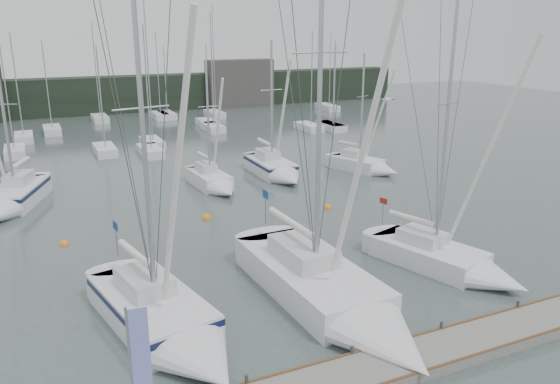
{
  "coord_description": "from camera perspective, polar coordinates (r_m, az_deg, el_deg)",
  "views": [
    {
      "loc": [
        -11.35,
        -18.28,
        11.44
      ],
      "look_at": [
        -0.64,
        5.0,
        3.74
      ],
      "focal_mm": 35.0,
      "sensor_mm": 36.0,
      "label": 1
    }
  ],
  "objects": [
    {
      "name": "far_building_right",
      "position": [
        83.98,
        -4.22,
        11.26
      ],
      "size": [
        10.0,
        3.0,
        7.0
      ],
      "primitive_type": "cube",
      "color": "#413F3C",
      "rests_on": "ground"
    },
    {
      "name": "sailboat_near_center",
      "position": [
        22.93,
        6.48,
        -11.54
      ],
      "size": [
        4.04,
        12.86,
        17.95
      ],
      "rotation": [
        0.0,
        0.0,
        0.04
      ],
      "color": "silver",
      "rests_on": "ground"
    },
    {
      "name": "seagull",
      "position": [
        25.86,
        11.12,
        9.48
      ],
      "size": [
        0.94,
        0.45,
        0.19
      ],
      "rotation": [
        0.0,
        0.0,
        0.27
      ],
      "color": "silver",
      "rests_on": "ground"
    },
    {
      "name": "sailboat_mid_d",
      "position": [
        43.51,
        -0.33,
        2.28
      ],
      "size": [
        2.65,
        7.87,
        11.44
      ],
      "rotation": [
        0.0,
        0.0,
        -0.01
      ],
      "color": "silver",
      "rests_on": "ground"
    },
    {
      "name": "buoy_b",
      "position": [
        36.39,
        4.98,
        -1.66
      ],
      "size": [
        0.54,
        0.54,
        0.54
      ],
      "primitive_type": "sphere",
      "color": "orange",
      "rests_on": "ground"
    },
    {
      "name": "sailboat_mid_e",
      "position": [
        45.71,
        9.2,
        2.67
      ],
      "size": [
        4.31,
        6.54,
        10.29
      ],
      "rotation": [
        0.0,
        0.0,
        0.38
      ],
      "color": "silver",
      "rests_on": "ground"
    },
    {
      "name": "dock",
      "position": [
        20.78,
        13.84,
        -16.58
      ],
      "size": [
        24.0,
        2.0,
        0.4
      ],
      "primitive_type": "cube",
      "color": "#63635E",
      "rests_on": "ground"
    },
    {
      "name": "buoy_a",
      "position": [
        34.57,
        -7.69,
        -2.76
      ],
      "size": [
        0.61,
        0.61,
        0.61
      ],
      "primitive_type": "sphere",
      "color": "orange",
      "rests_on": "ground"
    },
    {
      "name": "mast_forest",
      "position": [
        63.01,
        -18.66,
        5.83
      ],
      "size": [
        59.87,
        26.58,
        14.89
      ],
      "color": "silver",
      "rests_on": "ground"
    },
    {
      "name": "dock_banner",
      "position": [
        16.19,
        -14.72,
        -16.46
      ],
      "size": [
        0.6,
        0.09,
        3.93
      ],
      "rotation": [
        0.0,
        0.0,
        -0.08
      ],
      "color": "#9EA0A6",
      "rests_on": "dock"
    },
    {
      "name": "ground",
      "position": [
        24.37,
        6.42,
        -11.39
      ],
      "size": [
        160.0,
        160.0,
        0.0
      ],
      "primitive_type": "plane",
      "color": "#435250",
      "rests_on": "ground"
    },
    {
      "name": "sailboat_near_right",
      "position": [
        27.88,
        18.12,
        -7.25
      ],
      "size": [
        4.88,
        8.34,
        13.76
      ],
      "rotation": [
        0.0,
        0.0,
        0.3
      ],
      "color": "silver",
      "rests_on": "ground"
    },
    {
      "name": "sailboat_near_left",
      "position": [
        21.62,
        -11.34,
        -13.66
      ],
      "size": [
        4.86,
        9.84,
        14.78
      ],
      "rotation": [
        0.0,
        0.0,
        0.2
      ],
      "color": "silver",
      "rests_on": "ground"
    },
    {
      "name": "buoy_c",
      "position": [
        32.51,
        -21.6,
        -5.12
      ],
      "size": [
        0.52,
        0.52,
        0.52
      ],
      "primitive_type": "sphere",
      "color": "orange",
      "rests_on": "ground"
    },
    {
      "name": "sailboat_mid_a",
      "position": [
        39.85,
        -26.39,
        -0.83
      ],
      "size": [
        5.25,
        8.69,
        11.31
      ],
      "rotation": [
        0.0,
        0.0,
        -0.34
      ],
      "color": "silver",
      "rests_on": "ground"
    },
    {
      "name": "far_treeline",
      "position": [
        81.57,
        -16.81,
        9.74
      ],
      "size": [
        90.0,
        4.0,
        5.0
      ],
      "primitive_type": "cube",
      "color": "black",
      "rests_on": "ground"
    },
    {
      "name": "sailboat_mid_c",
      "position": [
        40.49,
        -6.83,
        0.94
      ],
      "size": [
        2.57,
        6.64,
        10.01
      ],
      "rotation": [
        0.0,
        0.0,
        0.07
      ],
      "color": "silver",
      "rests_on": "ground"
    }
  ]
}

